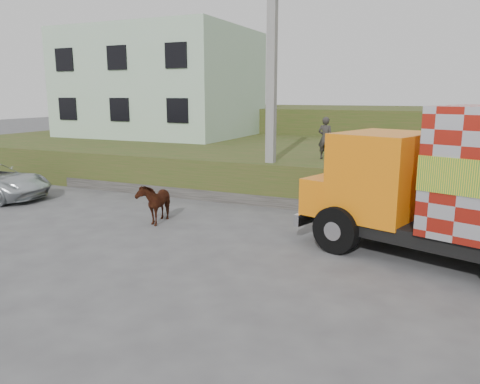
% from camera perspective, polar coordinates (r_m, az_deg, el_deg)
% --- Properties ---
extents(ground, '(120.00, 120.00, 0.00)m').
position_cam_1_polar(ground, '(12.50, 0.54, -6.23)').
color(ground, '#474749').
rests_on(ground, ground).
extents(embankment, '(40.00, 12.00, 1.50)m').
position_cam_1_polar(embankment, '(21.66, 11.22, 3.30)').
color(embankment, '#304A18').
rests_on(embankment, ground).
extents(embankment_far, '(40.00, 12.00, 3.00)m').
position_cam_1_polar(embankment_far, '(33.32, 16.01, 7.28)').
color(embankment_far, '#304A18').
rests_on(embankment_far, ground).
extents(retaining_strip, '(16.00, 0.50, 0.40)m').
position_cam_1_polar(retaining_strip, '(16.94, 0.03, -0.70)').
color(retaining_strip, '#595651').
rests_on(retaining_strip, ground).
extents(building, '(10.00, 8.00, 6.00)m').
position_cam_1_polar(building, '(28.63, -9.50, 12.91)').
color(building, '#ABC8AF').
rests_on(building, embankment).
extents(utility_pole, '(1.20, 0.30, 8.00)m').
position_cam_1_polar(utility_pole, '(16.53, 3.86, 12.49)').
color(utility_pole, gray).
rests_on(utility_pole, ground).
extents(cow, '(0.97, 1.60, 1.26)m').
position_cam_1_polar(cow, '(14.63, -10.30, -1.19)').
color(cow, black).
rests_on(cow, ground).
extents(pedestrian, '(0.62, 0.45, 1.57)m').
position_cam_1_polar(pedestrian, '(17.72, 10.36, 6.49)').
color(pedestrian, '#32302D').
rests_on(pedestrian, embankment).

